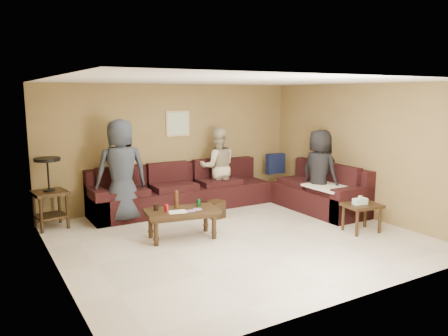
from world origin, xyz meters
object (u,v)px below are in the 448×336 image
Objects in this scene: person_middle at (218,167)px; coffee_table at (182,214)px; end_table_left at (49,192)px; person_right at (319,172)px; waste_bin at (216,209)px; sectional_sofa at (231,194)px; side_table_right at (362,208)px; person_left at (121,171)px.

coffee_table is at bearing 63.38° from person_middle.
person_middle is (3.30, -0.06, 0.16)m from end_table_left.
waste_bin is at bearing 59.10° from person_right.
waste_bin is (2.78, -0.90, -0.48)m from end_table_left.
end_table_left is at bearing 162.00° from waste_bin.
sectional_sofa is 0.67m from waste_bin.
person_right reaches higher than side_table_right.
person_right reaches higher than coffee_table.
coffee_table is at bearing 80.88° from person_right.
side_table_right is at bearing 143.59° from person_left.
side_table_right is at bearing -23.90° from coffee_table.
person_right reaches higher than end_table_left.
waste_bin is 0.17× the size of person_left.
sectional_sofa reaches higher than coffee_table.
waste_bin is 1.18m from person_middle.
waste_bin is at bearing 76.27° from person_middle.
person_right is at bearing -21.34° from waste_bin.
end_table_left is 5.33m from side_table_right.
waste_bin is (-0.55, -0.34, -0.16)m from sectional_sofa.
sectional_sofa is 14.20× the size of waste_bin.
coffee_table is 0.76× the size of person_middle.
waste_bin is 2.12m from person_right.
coffee_table is 1.00× the size of end_table_left.
coffee_table is 1.90× the size of side_table_right.
waste_bin is at bearing 130.73° from side_table_right.
waste_bin is 1.88m from person_left.
sectional_sofa is at bearing 41.50° from person_right.
person_middle is at bearing 45.56° from coffee_table.
person_right is (4.66, -1.64, 0.18)m from end_table_left.
side_table_right is 2.62m from waste_bin.
end_table_left is at bearing 61.08° from person_right.
side_table_right is 1.32m from person_right.
person_middle is at bearing 58.45° from waste_bin.
person_right is (1.36, -1.58, 0.02)m from person_middle.
coffee_table is 3.01m from side_table_right.
side_table_right is at bearing -63.56° from sectional_sofa.
coffee_table is at bearing 112.99° from person_left.
person_left is (-2.13, 0.30, 0.61)m from sectional_sofa.
sectional_sofa is 3.39m from end_table_left.
person_middle is (0.52, 0.85, 0.64)m from waste_bin.
person_right reaches higher than sectional_sofa.
coffee_table is at bearing -43.84° from end_table_left.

